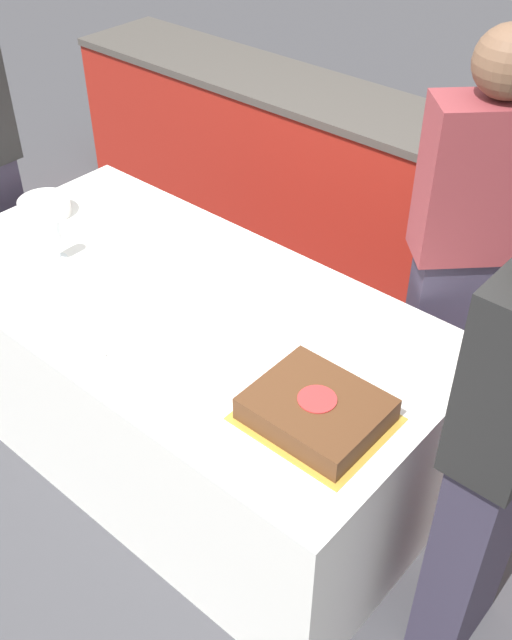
% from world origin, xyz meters
% --- Properties ---
extents(ground_plane, '(14.00, 14.00, 0.00)m').
position_xyz_m(ground_plane, '(0.00, 0.00, 0.00)').
color(ground_plane, '#424247').
extents(back_counter, '(4.40, 0.58, 0.92)m').
position_xyz_m(back_counter, '(0.00, 1.60, 0.46)').
color(back_counter, '#A82319').
rests_on(back_counter, ground_plane).
extents(dining_table, '(2.04, 1.04, 0.77)m').
position_xyz_m(dining_table, '(0.00, 0.00, 0.39)').
color(dining_table, white).
rests_on(dining_table, ground_plane).
extents(cake, '(0.42, 0.36, 0.09)m').
position_xyz_m(cake, '(0.74, -0.15, 0.81)').
color(cake, gold).
rests_on(cake, dining_table).
extents(plate_stack, '(0.22, 0.22, 0.07)m').
position_xyz_m(plate_stack, '(-0.87, 0.05, 0.81)').
color(plate_stack, white).
rests_on(plate_stack, dining_table).
extents(wine_glass, '(0.07, 0.07, 0.17)m').
position_xyz_m(wine_glass, '(-0.55, -0.12, 0.89)').
color(wine_glass, white).
rests_on(wine_glass, dining_table).
extents(side_plate_near_cake, '(0.19, 0.19, 0.00)m').
position_xyz_m(side_plate_near_cake, '(0.68, 0.17, 0.77)').
color(side_plate_near_cake, white).
rests_on(side_plate_near_cake, dining_table).
extents(utensil_pile, '(0.12, 0.11, 0.02)m').
position_xyz_m(utensil_pile, '(-0.02, -0.43, 0.78)').
color(utensil_pile, white).
rests_on(utensil_pile, dining_table).
extents(person_cutting_cake, '(0.44, 0.44, 1.73)m').
position_xyz_m(person_cutting_cake, '(0.74, 0.74, 0.90)').
color(person_cutting_cake, '#383347').
rests_on(person_cutting_cake, ground_plane).
extents(person_seated_right, '(0.22, 0.38, 1.68)m').
position_xyz_m(person_seated_right, '(1.24, 0.00, 0.88)').
color(person_seated_right, '#383347').
rests_on(person_seated_right, ground_plane).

